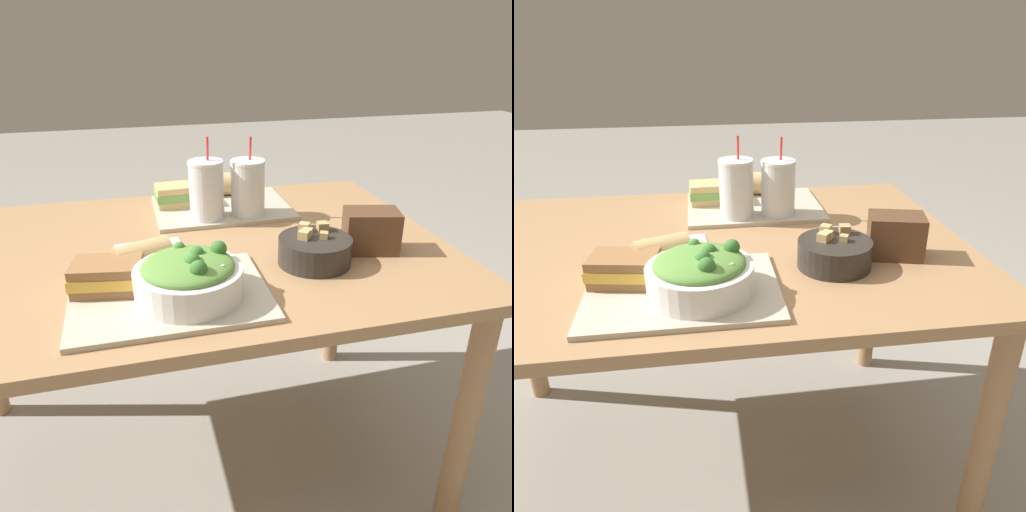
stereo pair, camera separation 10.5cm
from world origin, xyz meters
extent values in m
plane|color=gray|center=(0.00, 0.00, 0.00)|extent=(12.00, 12.00, 0.00)
cube|color=#A37A51|center=(0.00, 0.00, 0.73)|extent=(1.39, 0.93, 0.03)
cylinder|color=#A37A51|center=(0.63, -0.40, 0.36)|extent=(0.06, 0.06, 0.71)
cylinder|color=#A37A51|center=(-0.63, 0.40, 0.36)|extent=(0.06, 0.06, 0.71)
cylinder|color=#A37A51|center=(0.63, 0.40, 0.36)|extent=(0.06, 0.06, 0.71)
cube|color=#BCB29E|center=(-0.05, -0.25, 0.75)|extent=(0.41, 0.31, 0.01)
cube|color=#BCB29E|center=(0.17, 0.27, 0.75)|extent=(0.41, 0.31, 0.01)
cylinder|color=white|center=(-0.01, -0.28, 0.79)|extent=(0.22, 0.22, 0.06)
ellipsoid|color=#5B8E3D|center=(-0.01, -0.28, 0.82)|extent=(0.19, 0.19, 0.05)
sphere|color=#38702D|center=(0.01, -0.34, 0.84)|extent=(0.03, 0.03, 0.03)
sphere|color=#427F38|center=(-0.02, -0.22, 0.84)|extent=(0.03, 0.03, 0.03)
sphere|color=#427F38|center=(0.00, -0.29, 0.84)|extent=(0.03, 0.03, 0.03)
sphere|color=#38702D|center=(0.06, -0.25, 0.84)|extent=(0.03, 0.03, 0.03)
sphere|color=#38702D|center=(0.01, -0.26, 0.84)|extent=(0.03, 0.03, 0.03)
sphere|color=#427F38|center=(0.00, -0.30, 0.84)|extent=(0.03, 0.03, 0.03)
cube|color=beige|center=(0.03, -0.31, 0.83)|extent=(0.06, 0.06, 0.01)
cube|color=beige|center=(-0.02, -0.25, 0.83)|extent=(0.05, 0.06, 0.01)
cylinder|color=#2D2823|center=(0.31, -0.17, 0.78)|extent=(0.18, 0.18, 0.06)
cylinder|color=#5B2D19|center=(0.31, -0.17, 0.80)|extent=(0.16, 0.16, 0.01)
cube|color=tan|center=(0.29, -0.15, 0.82)|extent=(0.03, 0.03, 0.02)
cube|color=tan|center=(0.33, -0.18, 0.81)|extent=(0.03, 0.03, 0.02)
cube|color=tan|center=(0.28, -0.17, 0.82)|extent=(0.03, 0.03, 0.02)
cube|color=tan|center=(0.30, -0.12, 0.82)|extent=(0.03, 0.03, 0.02)
cube|color=tan|center=(0.34, -0.13, 0.82)|extent=(0.03, 0.03, 0.03)
cube|color=olive|center=(-0.17, -0.21, 0.77)|extent=(0.16, 0.12, 0.02)
cube|color=#EFB742|center=(-0.17, -0.21, 0.79)|extent=(0.16, 0.12, 0.02)
cube|color=olive|center=(-0.17, -0.21, 0.81)|extent=(0.16, 0.12, 0.02)
cylinder|color=tan|center=(-0.09, -0.14, 0.79)|extent=(0.14, 0.11, 0.07)
cylinder|color=beige|center=(-0.04, -0.12, 0.79)|extent=(0.03, 0.07, 0.07)
cube|color=tan|center=(0.05, 0.31, 0.77)|extent=(0.15, 0.10, 0.02)
cube|color=#6B9E47|center=(0.05, 0.31, 0.79)|extent=(0.16, 0.10, 0.02)
cube|color=tan|center=(0.05, 0.31, 0.81)|extent=(0.15, 0.10, 0.02)
cylinder|color=tan|center=(0.18, 0.38, 0.79)|extent=(0.10, 0.09, 0.07)
cylinder|color=beige|center=(0.22, 0.37, 0.79)|extent=(0.02, 0.07, 0.07)
cylinder|color=silver|center=(0.11, 0.17, 0.83)|extent=(0.10, 0.10, 0.16)
cylinder|color=black|center=(0.11, 0.17, 0.82)|extent=(0.09, 0.09, 0.13)
cylinder|color=white|center=(0.11, 0.17, 0.92)|extent=(0.10, 0.10, 0.01)
cylinder|color=red|center=(0.12, 0.17, 0.95)|extent=(0.01, 0.02, 0.08)
cylinder|color=silver|center=(0.23, 0.17, 0.83)|extent=(0.10, 0.10, 0.15)
cylinder|color=maroon|center=(0.23, 0.17, 0.82)|extent=(0.09, 0.09, 0.13)
cylinder|color=white|center=(0.23, 0.17, 0.91)|extent=(0.10, 0.10, 0.01)
cylinder|color=red|center=(0.24, 0.17, 0.95)|extent=(0.01, 0.02, 0.08)
cube|color=brown|center=(0.47, -0.13, 0.80)|extent=(0.15, 0.12, 0.11)
cube|color=silver|center=(-0.07, 0.01, 0.74)|extent=(0.18, 0.13, 0.00)
camera|label=1|loc=(-0.10, -1.19, 1.26)|focal=35.00mm
camera|label=2|loc=(0.00, -1.21, 1.26)|focal=35.00mm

